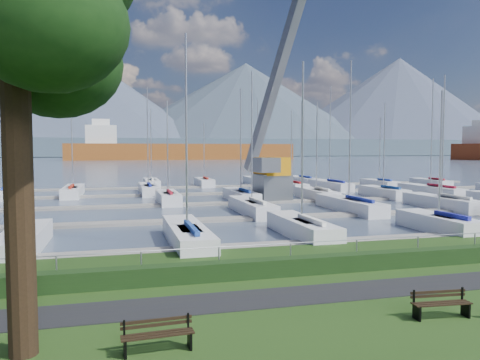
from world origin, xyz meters
name	(u,v)px	position (x,y,z in m)	size (l,w,h in m)	color
path	(347,291)	(0.00, -3.00, 0.01)	(160.00, 2.00, 0.04)	black
water	(132,158)	(0.00, 260.00, -0.40)	(800.00, 540.00, 0.20)	#485569
hedge	(317,264)	(0.00, -0.40, 0.35)	(80.00, 0.70, 0.70)	black
fence	(313,242)	(0.00, 0.00, 1.20)	(0.04, 0.04, 80.00)	gray
foothill	(129,147)	(0.00, 330.00, 6.00)	(900.00, 80.00, 12.00)	#475968
mountains	(135,101)	(7.35, 404.62, 46.68)	(1190.00, 360.00, 115.00)	#464E67
docks	(203,204)	(0.00, 26.00, -0.22)	(90.00, 41.60, 0.25)	slate
bench_left	(158,335)	(-6.90, -6.24, 0.42)	(1.82, 0.52, 0.85)	black
bench_right	(441,304)	(1.51, -6.01, 0.42)	(1.83, 0.57, 0.85)	black
crane	(272,146)	(7.75, 28.39, 5.33)	(6.25, 13.22, 22.35)	slate
cargo_ship_mid	(174,152)	(19.24, 215.29, 3.44)	(111.95, 21.37, 21.50)	brown
sailboat_fleet	(201,145)	(0.32, 28.51, 5.47)	(75.04, 49.90, 13.77)	#1E319A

